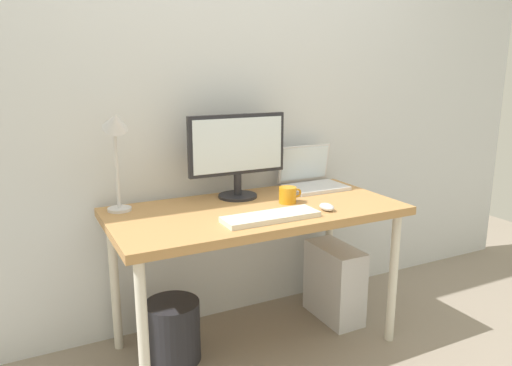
{
  "coord_description": "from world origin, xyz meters",
  "views": [
    {
      "loc": [
        -1.01,
        -2.0,
        1.38
      ],
      "look_at": [
        0.0,
        0.0,
        0.85
      ],
      "focal_mm": 34.17,
      "sensor_mm": 36.0,
      "label": 1
    }
  ],
  "objects_px": {
    "monitor": "(237,151)",
    "keyboard": "(271,217)",
    "desk_lamp": "(116,138)",
    "wastebasket": "(173,331)",
    "desk": "(256,220)",
    "computer_tower": "(334,282)",
    "coffee_mug": "(288,195)",
    "mouse": "(327,207)",
    "laptop": "(311,177)"
  },
  "relations": [
    {
      "from": "desk_lamp",
      "to": "keyboard",
      "type": "relative_size",
      "value": 1.1
    },
    {
      "from": "laptop",
      "to": "coffee_mug",
      "type": "height_order",
      "value": "laptop"
    },
    {
      "from": "laptop",
      "to": "keyboard",
      "type": "relative_size",
      "value": 0.73
    },
    {
      "from": "desk",
      "to": "wastebasket",
      "type": "height_order",
      "value": "desk"
    },
    {
      "from": "mouse",
      "to": "keyboard",
      "type": "bearing_deg",
      "value": -179.31
    },
    {
      "from": "monitor",
      "to": "coffee_mug",
      "type": "distance_m",
      "value": 0.34
    },
    {
      "from": "keyboard",
      "to": "mouse",
      "type": "height_order",
      "value": "mouse"
    },
    {
      "from": "monitor",
      "to": "laptop",
      "type": "distance_m",
      "value": 0.49
    },
    {
      "from": "desk",
      "to": "desk_lamp",
      "type": "height_order",
      "value": "desk_lamp"
    },
    {
      "from": "mouse",
      "to": "computer_tower",
      "type": "height_order",
      "value": "mouse"
    },
    {
      "from": "monitor",
      "to": "keyboard",
      "type": "distance_m",
      "value": 0.47
    },
    {
      "from": "mouse",
      "to": "wastebasket",
      "type": "xyz_separation_m",
      "value": [
        -0.69,
        0.25,
        -0.59
      ]
    },
    {
      "from": "monitor",
      "to": "keyboard",
      "type": "height_order",
      "value": "monitor"
    },
    {
      "from": "monitor",
      "to": "coffee_mug",
      "type": "relative_size",
      "value": 4.27
    },
    {
      "from": "coffee_mug",
      "to": "desk",
      "type": "bearing_deg",
      "value": -178.94
    },
    {
      "from": "desk",
      "to": "coffee_mug",
      "type": "distance_m",
      "value": 0.21
    },
    {
      "from": "laptop",
      "to": "coffee_mug",
      "type": "bearing_deg",
      "value": -141.84
    },
    {
      "from": "computer_tower",
      "to": "wastebasket",
      "type": "bearing_deg",
      "value": 179.62
    },
    {
      "from": "mouse",
      "to": "coffee_mug",
      "type": "height_order",
      "value": "coffee_mug"
    },
    {
      "from": "desk_lamp",
      "to": "laptop",
      "type": "bearing_deg",
      "value": 0.75
    },
    {
      "from": "laptop",
      "to": "desk_lamp",
      "type": "height_order",
      "value": "desk_lamp"
    },
    {
      "from": "desk",
      "to": "computer_tower",
      "type": "xyz_separation_m",
      "value": [
        0.52,
        0.05,
        -0.45
      ]
    },
    {
      "from": "desk_lamp",
      "to": "computer_tower",
      "type": "xyz_separation_m",
      "value": [
        1.11,
        -0.16,
        -0.86
      ]
    },
    {
      "from": "desk",
      "to": "monitor",
      "type": "bearing_deg",
      "value": 90.49
    },
    {
      "from": "desk",
      "to": "laptop",
      "type": "distance_m",
      "value": 0.52
    },
    {
      "from": "monitor",
      "to": "mouse",
      "type": "bearing_deg",
      "value": -55.83
    },
    {
      "from": "monitor",
      "to": "wastebasket",
      "type": "distance_m",
      "value": 0.93
    },
    {
      "from": "desk_lamp",
      "to": "mouse",
      "type": "height_order",
      "value": "desk_lamp"
    },
    {
      "from": "keyboard",
      "to": "computer_tower",
      "type": "relative_size",
      "value": 1.05
    },
    {
      "from": "desk_lamp",
      "to": "monitor",
      "type": "bearing_deg",
      "value": -0.08
    },
    {
      "from": "mouse",
      "to": "wastebasket",
      "type": "bearing_deg",
      "value": 160.06
    },
    {
      "from": "mouse",
      "to": "wastebasket",
      "type": "height_order",
      "value": "mouse"
    },
    {
      "from": "desk",
      "to": "computer_tower",
      "type": "bearing_deg",
      "value": 5.33
    },
    {
      "from": "desk_lamp",
      "to": "computer_tower",
      "type": "bearing_deg",
      "value": -8.21
    },
    {
      "from": "desk_lamp",
      "to": "wastebasket",
      "type": "height_order",
      "value": "desk_lamp"
    },
    {
      "from": "desk_lamp",
      "to": "mouse",
      "type": "relative_size",
      "value": 5.4
    },
    {
      "from": "monitor",
      "to": "computer_tower",
      "type": "relative_size",
      "value": 1.24
    },
    {
      "from": "desk",
      "to": "desk_lamp",
      "type": "relative_size",
      "value": 2.86
    },
    {
      "from": "desk_lamp",
      "to": "coffee_mug",
      "type": "height_order",
      "value": "desk_lamp"
    },
    {
      "from": "monitor",
      "to": "mouse",
      "type": "height_order",
      "value": "monitor"
    },
    {
      "from": "mouse",
      "to": "coffee_mug",
      "type": "distance_m",
      "value": 0.22
    },
    {
      "from": "wastebasket",
      "to": "keyboard",
      "type": "bearing_deg",
      "value": -33.05
    },
    {
      "from": "desk",
      "to": "mouse",
      "type": "distance_m",
      "value": 0.35
    },
    {
      "from": "laptop",
      "to": "mouse",
      "type": "height_order",
      "value": "laptop"
    },
    {
      "from": "monitor",
      "to": "keyboard",
      "type": "xyz_separation_m",
      "value": [
        -0.03,
        -0.41,
        -0.23
      ]
    },
    {
      "from": "monitor",
      "to": "keyboard",
      "type": "relative_size",
      "value": 1.18
    },
    {
      "from": "desk",
      "to": "wastebasket",
      "type": "xyz_separation_m",
      "value": [
        -0.42,
        0.05,
        -0.51
      ]
    },
    {
      "from": "desk_lamp",
      "to": "wastebasket",
      "type": "bearing_deg",
      "value": -41.0
    },
    {
      "from": "keyboard",
      "to": "coffee_mug",
      "type": "distance_m",
      "value": 0.29
    },
    {
      "from": "laptop",
      "to": "desk_lamp",
      "type": "relative_size",
      "value": 0.66
    }
  ]
}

